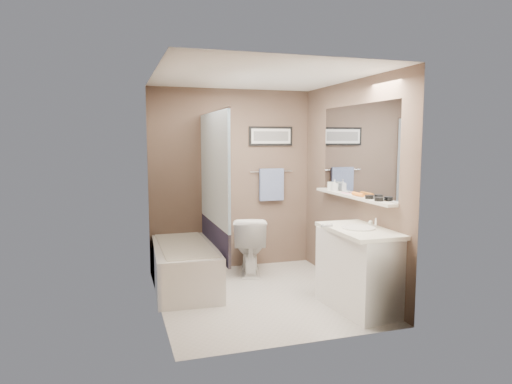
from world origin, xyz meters
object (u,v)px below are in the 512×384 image
object	(u,v)px
candle_bowl_near	(379,199)
candle_bowl_far	(369,197)
hair_brush_front	(358,194)
glass_jar	(331,186)
soap_bottle	(335,185)
toilet	(249,245)
vanity	(359,271)
bathtub	(185,266)

from	to	relation	value
candle_bowl_near	candle_bowl_far	distance (m)	0.18
candle_bowl_far	candle_bowl_near	bearing A→B (deg)	-90.00
candle_bowl_near	hair_brush_front	world-z (taller)	hair_brush_front
hair_brush_front	glass_jar	xyz separation A→B (m)	(0.00, 0.66, 0.03)
candle_bowl_near	glass_jar	size ratio (longest dim) A/B	0.90
candle_bowl_near	glass_jar	xyz separation A→B (m)	(0.00, 1.08, 0.03)
candle_bowl_far	soap_bottle	world-z (taller)	soap_bottle
toilet	vanity	xyz separation A→B (m)	(0.71, -1.56, 0.03)
candle_bowl_near	soap_bottle	xyz separation A→B (m)	(0.00, 0.97, 0.05)
candle_bowl_far	toilet	bearing A→B (deg)	122.20
candle_bowl_near	candle_bowl_far	size ratio (longest dim) A/B	1.00
bathtub	candle_bowl_far	world-z (taller)	candle_bowl_far
candle_bowl_far	soap_bottle	size ratio (longest dim) A/B	0.65
toilet	hair_brush_front	xyz separation A→B (m)	(0.89, -1.18, 0.76)
bathtub	soap_bottle	bearing A→B (deg)	-6.78
bathtub	hair_brush_front	size ratio (longest dim) A/B	6.82
toilet	glass_jar	xyz separation A→B (m)	(0.89, -0.52, 0.79)
vanity	candle_bowl_near	xyz separation A→B (m)	(0.19, -0.03, 0.73)
bathtub	glass_jar	bearing A→B (deg)	-3.42
candle_bowl_near	candle_bowl_far	bearing A→B (deg)	90.00
vanity	candle_bowl_far	distance (m)	0.77
glass_jar	soap_bottle	size ratio (longest dim) A/B	0.72
toilet	candle_bowl_near	xyz separation A→B (m)	(0.89, -1.60, 0.76)
vanity	glass_jar	bearing A→B (deg)	74.39
toilet	candle_bowl_near	size ratio (longest dim) A/B	8.32
vanity	candle_bowl_far	xyz separation A→B (m)	(0.19, 0.15, 0.73)
soap_bottle	hair_brush_front	bearing A→B (deg)	-90.00
bathtub	candle_bowl_near	xyz separation A→B (m)	(1.79, -1.27, 0.89)
vanity	candle_bowl_near	size ratio (longest dim) A/B	10.00
toilet	hair_brush_front	distance (m)	1.67
bathtub	glass_jar	xyz separation A→B (m)	(1.79, -0.19, 0.92)
bathtub	candle_bowl_near	distance (m)	2.36
bathtub	hair_brush_front	world-z (taller)	hair_brush_front
bathtub	toilet	world-z (taller)	toilet
hair_brush_front	glass_jar	distance (m)	0.66
bathtub	candle_bowl_far	bearing A→B (deg)	-28.64
vanity	glass_jar	xyz separation A→B (m)	(0.19, 1.04, 0.77)
vanity	candle_bowl_near	world-z (taller)	candle_bowl_near
candle_bowl_far	hair_brush_front	xyz separation A→B (m)	(0.00, 0.23, 0.00)
bathtub	vanity	bearing A→B (deg)	-34.98
vanity	candle_bowl_far	world-z (taller)	candle_bowl_far
bathtub	glass_jar	size ratio (longest dim) A/B	15.00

